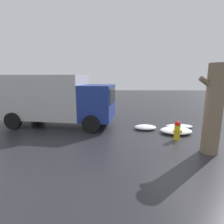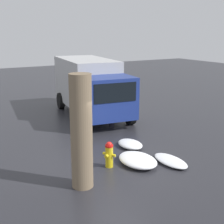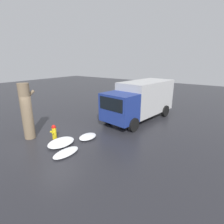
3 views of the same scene
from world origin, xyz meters
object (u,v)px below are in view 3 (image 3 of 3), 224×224
(tree_trunk, at_px, (27,111))
(pedestrian, at_px, (121,116))
(delivery_truck, at_px, (141,99))
(fire_hydrant, at_px, (54,132))

(tree_trunk, xyz_separation_m, pedestrian, (4.45, -3.53, -0.77))
(pedestrian, bearing_deg, tree_trunk, -101.39)
(tree_trunk, relative_size, delivery_truck, 0.48)
(delivery_truck, xyz_separation_m, pedestrian, (-2.50, 0.17, -0.71))
(fire_hydrant, bearing_deg, delivery_truck, -141.52)
(tree_trunk, distance_m, pedestrian, 5.73)
(fire_hydrant, height_order, pedestrian, pedestrian)
(tree_trunk, relative_size, pedestrian, 2.04)
(delivery_truck, relative_size, pedestrian, 4.21)
(tree_trunk, bearing_deg, pedestrian, -38.46)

